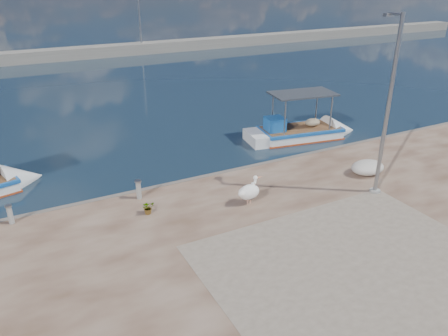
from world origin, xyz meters
TOP-DOWN VIEW (x-y plane):
  - ground at (0.00, 0.00)m, footprint 1400.00×1400.00m
  - quay_patch at (1.00, -3.00)m, footprint 9.00×7.00m
  - breakwater at (-0.00, 40.00)m, footprint 120.00×2.20m
  - boat_right at (7.11, 8.13)m, footprint 6.69×3.09m
  - pelican at (0.13, 1.93)m, footprint 1.17×0.67m
  - lamp_post at (5.21, 0.41)m, footprint 0.44×0.96m
  - bollard_near at (-3.54, 4.33)m, footprint 0.26×0.26m
  - bollard_far at (-8.19, 4.60)m, footprint 0.24×0.24m
  - potted_plant at (-3.60, 3.00)m, footprint 0.48×0.43m
  - net_pile_d at (6.23, 1.88)m, footprint 1.58×1.19m

SIDE VIEW (x-z plane):
  - ground at x=0.00m, z-range 0.00..0.00m
  - boat_right at x=7.11m, z-range -1.31..1.79m
  - quay_patch at x=1.00m, z-range 0.50..0.51m
  - breakwater at x=0.00m, z-range -3.15..4.35m
  - potted_plant at x=-3.60m, z-range 0.50..1.01m
  - net_pile_d at x=6.23m, z-range 0.50..1.09m
  - bollard_far at x=-8.19m, z-range 0.53..1.27m
  - bollard_near at x=-3.54m, z-range 0.53..1.32m
  - pelican at x=0.13m, z-range 0.47..1.59m
  - lamp_post at x=5.21m, z-range 0.30..7.30m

